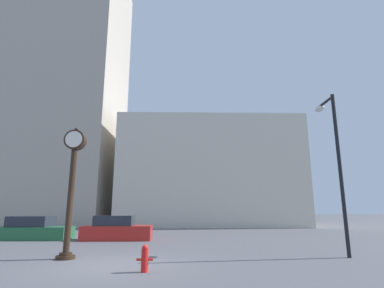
# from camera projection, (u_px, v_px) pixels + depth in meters

# --- Properties ---
(ground_plane) EXTENTS (200.00, 200.00, 0.00)m
(ground_plane) POSITION_uv_depth(u_px,v_px,m) (114.00, 265.00, 9.47)
(ground_plane) COLOR #515156
(building_tall_tower) EXTENTS (11.67, 12.00, 32.35)m
(building_tall_tower) POSITION_uv_depth(u_px,v_px,m) (70.00, 87.00, 36.11)
(building_tall_tower) COLOR #ADA393
(building_tall_tower) RESTS_ON ground_plane
(building_storefront_row) EXTENTS (18.73, 12.00, 11.05)m
(building_storefront_row) POSITION_uv_depth(u_px,v_px,m) (208.00, 175.00, 34.20)
(building_storefront_row) COLOR beige
(building_storefront_row) RESTS_ON ground_plane
(street_clock) EXTENTS (0.77, 0.66, 4.82)m
(street_clock) POSITION_uv_depth(u_px,v_px,m) (72.00, 179.00, 11.16)
(street_clock) COLOR black
(street_clock) RESTS_ON ground_plane
(car_green) EXTENTS (4.19, 1.83, 1.32)m
(car_green) POSITION_uv_depth(u_px,v_px,m) (33.00, 230.00, 17.45)
(car_green) COLOR #236038
(car_green) RESTS_ON ground_plane
(car_red) EXTENTS (3.93, 1.80, 1.36)m
(car_red) POSITION_uv_depth(u_px,v_px,m) (117.00, 230.00, 17.22)
(car_red) COLOR red
(car_red) RESTS_ON ground_plane
(fire_hydrant_near) EXTENTS (0.46, 0.20, 0.74)m
(fire_hydrant_near) POSITION_uv_depth(u_px,v_px,m) (145.00, 258.00, 8.45)
(fire_hydrant_near) COLOR red
(fire_hydrant_near) RESTS_ON ground_plane
(street_lamp_right) EXTENTS (0.36, 1.57, 6.30)m
(street_lamp_right) POSITION_uv_depth(u_px,v_px,m) (333.00, 147.00, 12.12)
(street_lamp_right) COLOR black
(street_lamp_right) RESTS_ON ground_plane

